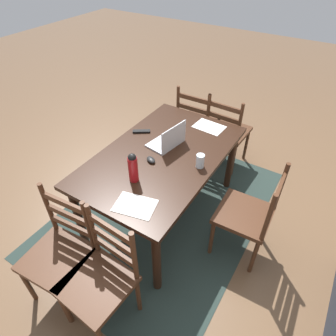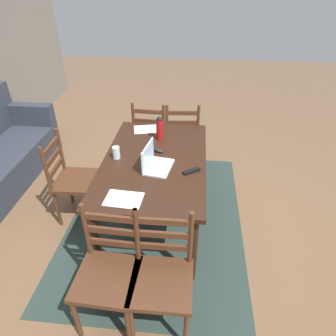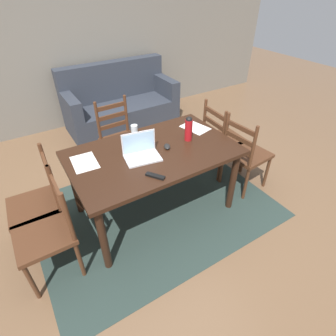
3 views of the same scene
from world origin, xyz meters
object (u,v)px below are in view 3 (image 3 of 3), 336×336
(dining_table, at_px, (154,159))
(chair_left_near, at_px, (48,232))
(tv_remote, at_px, (155,176))
(chair_left_far, at_px, (39,204))
(computer_mouse, at_px, (167,146))
(chair_right_far, at_px, (222,139))
(laptop, at_px, (141,151))
(drinking_glass, at_px, (134,131))
(couch, at_px, (120,104))
(chair_far_head, at_px, (120,140))
(chair_right_near, at_px, (245,154))
(water_bottle, at_px, (189,128))

(dining_table, distance_m, chair_left_near, 1.13)
(dining_table, relative_size, tv_remote, 9.46)
(chair_left_far, xyz_separation_m, computer_mouse, (1.24, -0.22, 0.32))
(chair_right_far, height_order, tv_remote, chair_right_far)
(laptop, relative_size, drinking_glass, 2.90)
(chair_right_far, bearing_deg, tv_remote, -156.33)
(chair_left_far, height_order, laptop, laptop)
(tv_remote, bearing_deg, chair_right_far, -10.54)
(chair_right_far, height_order, couch, couch)
(chair_left_near, bearing_deg, chair_far_head, 44.13)
(tv_remote, bearing_deg, laptop, 48.38)
(chair_far_head, distance_m, couch, 1.39)
(chair_right_near, height_order, computer_mouse, chair_right_near)
(chair_left_near, distance_m, water_bottle, 1.58)
(water_bottle, bearing_deg, chair_right_far, 16.18)
(chair_left_far, bearing_deg, computer_mouse, -9.90)
(chair_left_far, relative_size, chair_left_near, 1.00)
(chair_left_near, height_order, water_bottle, water_bottle)
(chair_far_head, bearing_deg, chair_left_near, -135.87)
(dining_table, bearing_deg, tv_remote, -116.89)
(couch, distance_m, tv_remote, 2.64)
(dining_table, relative_size, couch, 0.89)
(chair_left_far, distance_m, drinking_glass, 1.15)
(tv_remote, bearing_deg, computer_mouse, 11.80)
(laptop, relative_size, tv_remote, 2.07)
(chair_right_near, distance_m, couch, 2.40)
(chair_far_head, bearing_deg, tv_remote, -98.42)
(couch, bearing_deg, computer_mouse, -100.54)
(laptop, bearing_deg, chair_left_far, 167.59)
(chair_left_near, relative_size, water_bottle, 3.68)
(chair_right_far, xyz_separation_m, water_bottle, (-0.68, -0.20, 0.44))
(chair_far_head, distance_m, tv_remote, 1.28)
(chair_far_head, height_order, tv_remote, chair_far_head)
(chair_right_near, bearing_deg, laptop, 171.47)
(chair_left_far, relative_size, drinking_glass, 7.84)
(chair_right_near, bearing_deg, chair_far_head, 135.85)
(chair_left_far, relative_size, chair_right_far, 1.00)
(chair_right_far, bearing_deg, chair_left_near, -169.75)
(water_bottle, relative_size, computer_mouse, 2.58)
(chair_left_far, relative_size, laptop, 2.70)
(computer_mouse, bearing_deg, drinking_glass, 138.31)
(chair_right_near, distance_m, water_bottle, 0.83)
(chair_far_head, height_order, chair_left_far, same)
(chair_right_near, bearing_deg, chair_right_far, 90.01)
(couch, distance_m, computer_mouse, 2.24)
(chair_left_far, xyz_separation_m, chair_left_near, (0.00, -0.39, 0.00))
(dining_table, bearing_deg, chair_right_near, -10.37)
(dining_table, xyz_separation_m, chair_far_head, (-0.00, 0.86, -0.21))
(water_bottle, bearing_deg, dining_table, -179.81)
(chair_right_near, relative_size, couch, 0.53)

